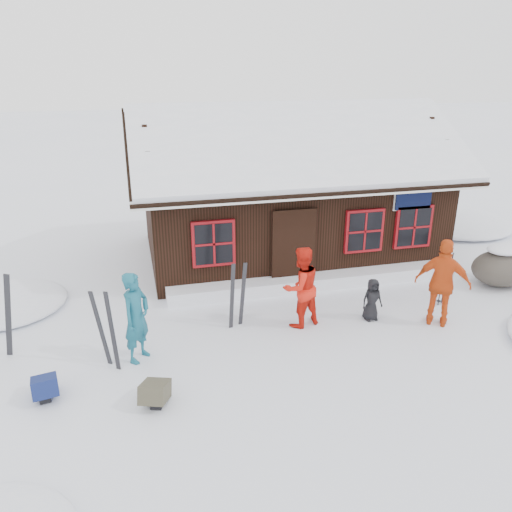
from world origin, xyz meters
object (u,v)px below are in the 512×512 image
object	(u,v)px
skier_teal	(136,317)
ski_poles	(444,279)
skier_crouched	(372,300)
ski_pair_left	(0,317)
backpack_olive	(155,395)
skier_orange_right	(443,283)
skier_orange_left	(301,287)
backpack_blue	(46,390)
boulder	(503,267)

from	to	relation	value
skier_teal	ski_poles	world-z (taller)	skier_teal
skier_crouched	ski_pair_left	size ratio (longest dim) A/B	0.53
backpack_olive	ski_poles	bearing A→B (deg)	36.06
skier_orange_right	ski_pair_left	bearing A→B (deg)	31.37
skier_crouched	ski_pair_left	xyz separation A→B (m)	(-7.55, 0.33, 0.39)
skier_crouched	ski_pair_left	distance (m)	7.57
skier_orange_left	backpack_blue	size ratio (longest dim) A/B	3.23
ski_pair_left	skier_orange_right	bearing A→B (deg)	3.98
skier_orange_right	backpack_olive	bearing A→B (deg)	48.76
skier_orange_left	skier_orange_right	world-z (taller)	skier_orange_right
skier_orange_right	boulder	world-z (taller)	skier_orange_right
ski_pair_left	backpack_blue	size ratio (longest dim) A/B	3.29
skier_teal	boulder	size ratio (longest dim) A/B	1.08
skier_teal	skier_orange_right	world-z (taller)	skier_orange_right
skier_orange_left	boulder	size ratio (longest dim) A/B	1.08
boulder	backpack_olive	xyz separation A→B (m)	(-8.97, -2.74, -0.34)
skier_teal	backpack_olive	bearing A→B (deg)	-134.40
boulder	backpack_blue	distance (m)	10.98
ski_pair_left	backpack_olive	xyz separation A→B (m)	(2.71, -2.16, -0.72)
skier_orange_right	backpack_blue	bearing A→B (deg)	41.79
ski_pair_left	backpack_blue	bearing A→B (deg)	-49.90
skier_teal	boulder	xyz separation A→B (m)	(9.17, 1.28, -0.41)
skier_orange_right	skier_crouched	xyz separation A→B (m)	(-1.31, 0.56, -0.49)
skier_orange_left	backpack_olive	size ratio (longest dim) A/B	3.16
ski_pair_left	backpack_olive	distance (m)	3.54
boulder	ski_poles	size ratio (longest dim) A/B	1.23
backpack_blue	skier_crouched	bearing A→B (deg)	-0.49
skier_orange_left	ski_pair_left	distance (m)	5.94
skier_teal	skier_crouched	bearing A→B (deg)	-48.23
boulder	backpack_blue	bearing A→B (deg)	-168.84
skier_teal	ski_pair_left	world-z (taller)	skier_teal
skier_orange_left	skier_crouched	world-z (taller)	skier_orange_left
ski_pair_left	skier_crouched	bearing A→B (deg)	7.24
skier_orange_right	ski_poles	world-z (taller)	skier_orange_right
skier_orange_right	backpack_blue	xyz separation A→B (m)	(-7.96, -0.65, -0.83)
skier_teal	skier_crouched	xyz separation A→B (m)	(5.05, 0.37, -0.41)
ski_poles	skier_teal	bearing A→B (deg)	-174.60
boulder	ski_poles	world-z (taller)	ski_poles
skier_crouched	ski_poles	distance (m)	2.01
skier_orange_left	skier_crouched	distance (m)	1.67
skier_orange_left	skier_orange_right	size ratio (longest dim) A/B	0.92
skier_orange_right	backpack_blue	size ratio (longest dim) A/B	3.52
ski_pair_left	boulder	bearing A→B (deg)	12.57
skier_orange_right	backpack_olive	distance (m)	6.34
backpack_blue	skier_orange_left	bearing A→B (deg)	4.41
backpack_olive	skier_orange_left	bearing A→B (deg)	50.40
ski_poles	backpack_blue	distance (m)	8.78
boulder	ski_pair_left	bearing A→B (deg)	-177.14
backpack_blue	backpack_olive	bearing A→B (deg)	-29.80
skier_teal	backpack_blue	xyz separation A→B (m)	(-1.60, -0.85, -0.75)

